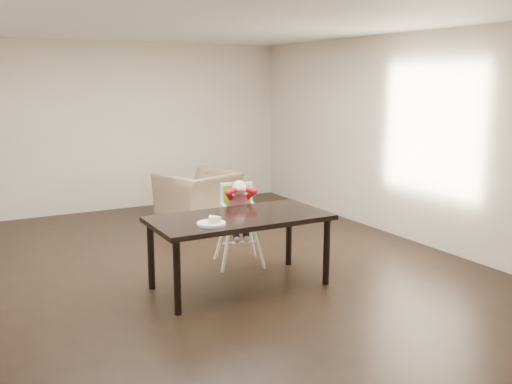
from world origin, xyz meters
TOP-DOWN VIEW (x-y plane):
  - ground at (0.00, 0.00)m, footprint 7.00×7.00m
  - room_walls at (0.00, 0.00)m, footprint 6.02×7.02m
  - dining_table at (0.21, -0.69)m, footprint 1.80×0.90m
  - high_chair at (0.54, -0.02)m, footprint 0.50×0.50m
  - plate at (-0.18, -0.89)m, footprint 0.35×0.35m
  - armchair at (1.02, 2.29)m, footprint 1.27×1.05m

SIDE VIEW (x-z plane):
  - ground at x=0.00m, z-range 0.00..0.00m
  - armchair at x=1.02m, z-range 0.00..0.95m
  - dining_table at x=0.21m, z-range 0.30..1.05m
  - high_chair at x=0.54m, z-range 0.20..1.19m
  - plate at x=-0.18m, z-range 0.74..0.82m
  - room_walls at x=0.00m, z-range 0.50..3.21m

